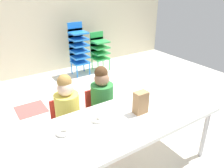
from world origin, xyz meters
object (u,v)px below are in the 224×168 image
Objects in this scene: paper_bag_brown at (141,102)px; donut_powdered_on_plate at (97,120)px; seated_child_near_camera at (67,107)px; paper_plate_near_edge at (97,122)px; kid_chair_green_stack at (99,49)px; seated_child_middle_seat at (102,96)px; paper_plate_center_table at (27,166)px; kid_chair_blue_stack at (78,47)px; craft_table at (110,129)px; donut_powdered_loose at (63,132)px.

paper_bag_brown is 2.11× the size of donut_powdered_on_plate.
seated_child_near_camera reaches higher than paper_plate_near_edge.
kid_chair_green_stack is 3.64× the size of paper_bag_brown.
seated_child_near_camera reaches higher than donut_powdered_on_plate.
seated_child_near_camera is at bearing 99.52° from donut_powdered_on_plate.
seated_child_middle_seat reaches higher than kid_chair_green_stack.
seated_child_middle_seat is (0.43, 0.00, 0.00)m from seated_child_near_camera.
paper_plate_near_edge is at bearing 16.07° from paper_plate_center_table.
kid_chair_blue_stack is at bearing 77.14° from paper_bag_brown.
seated_child_middle_seat reaches higher than paper_plate_near_edge.
craft_table is 2.35× the size of seated_child_middle_seat.
paper_bag_brown is at bearing -102.86° from kid_chair_blue_stack.
paper_plate_center_table is 1.52× the size of donut_powdered_loose.
paper_plate_center_table is (-1.09, -0.10, -0.11)m from paper_bag_brown.
kid_chair_green_stack is 6.75× the size of donut_powdered_loose.
donut_powdered_loose is at bearing 30.07° from paper_plate_center_table.
seated_child_near_camera reaches higher than donut_powdered_loose.
paper_plate_near_edge is 0.32m from donut_powdered_loose.
kid_chair_blue_stack is at bearing 179.94° from kid_chair_green_stack.
donut_powdered_on_plate is (-1.50, -2.51, 0.19)m from kid_chair_green_stack.
kid_chair_green_stack is at bearing 60.23° from seated_child_middle_seat.
paper_bag_brown is 0.76m from donut_powdered_loose.
paper_plate_center_table is at bearing -145.78° from seated_child_middle_seat.
donut_powdered_loose is (0.35, 0.20, 0.01)m from paper_plate_center_table.
paper_plate_near_edge is 0.69m from paper_plate_center_table.
donut_powdered_loose is (-0.67, -0.49, 0.08)m from seated_child_middle_seat.
paper_bag_brown is 1.22× the size of paper_plate_center_table.
donut_powdered_loose is at bearing -118.17° from kid_chair_blue_stack.
seated_child_middle_seat is at bearing 65.68° from craft_table.
paper_plate_center_table is (-0.58, -0.69, 0.07)m from seated_child_near_camera.
paper_plate_near_edge is at bearing -1.38° from donut_powdered_loose.
paper_bag_brown is 1.22× the size of paper_plate_near_edge.
paper_plate_near_edge is (0.08, -0.50, 0.07)m from seated_child_near_camera.
kid_chair_blue_stack is (0.67, 2.02, 0.02)m from seated_child_middle_seat.
paper_plate_center_table is 1.72× the size of donut_powdered_on_plate.
seated_child_near_camera reaches higher than craft_table.
craft_table is 11.96× the size of paper_plate_center_table.
donut_powdered_on_plate is at bearing -1.38° from donut_powdered_loose.
seated_child_middle_seat is 0.83m from donut_powdered_loose.
donut_powdered_on_plate reaches higher than donut_powdered_loose.
paper_plate_center_table is at bearing -149.93° from donut_powdered_loose.
paper_bag_brown is 0.45m from paper_plate_near_edge.
craft_table is at bearing -114.32° from seated_child_middle_seat.
kid_chair_blue_stack is 2.71m from paper_plate_near_edge.
seated_child_middle_seat is 2.32m from kid_chair_green_stack.
donut_powdered_loose is (-1.82, -2.51, 0.18)m from kid_chair_green_stack.
paper_plate_near_edge is (-1.50, -2.51, 0.17)m from kid_chair_green_stack.
seated_child_middle_seat is 1.15× the size of kid_chair_green_stack.
craft_table is 0.65m from seated_child_middle_seat.
donut_powdered_loose is (-0.24, -0.49, 0.08)m from seated_child_near_camera.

